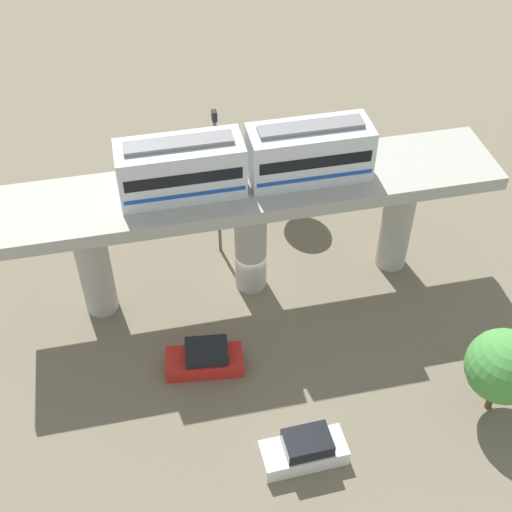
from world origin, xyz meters
TOP-DOWN VIEW (x-y plane):
  - ground_plane at (0.00, 0.00)m, footprint 120.00×120.00m
  - viaduct at (0.00, 0.00)m, footprint 5.20×28.00m
  - train at (0.00, -0.22)m, footprint 2.64×13.55m
  - parked_car_red at (5.83, -3.78)m, footprint 2.28×4.38m
  - parked_car_white at (12.39, 0.09)m, footprint 1.94×4.26m
  - tree_near_viaduct at (-6.52, 4.11)m, footprint 3.08×3.08m
  - tree_mid_lot at (11.50, 10.38)m, footprint 3.80×3.80m
  - signal_post at (-3.40, -1.31)m, footprint 0.44×0.28m

SIDE VIEW (x-z plane):
  - ground_plane at x=0.00m, z-range 0.00..0.00m
  - parked_car_red at x=5.83m, z-range -0.14..1.62m
  - parked_car_white at x=12.39m, z-range -0.14..1.62m
  - tree_mid_lot at x=11.50m, z-range 0.76..6.12m
  - tree_near_viaduct at x=-6.52m, z-range 1.18..6.70m
  - signal_post at x=-3.40m, z-range 0.53..11.01m
  - viaduct at x=0.00m, z-range 1.98..9.86m
  - train at x=0.00m, z-range 7.80..11.04m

